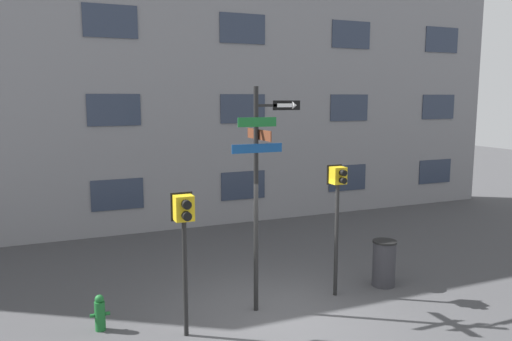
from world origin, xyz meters
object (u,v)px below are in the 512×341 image
Objects in this scene: pedestrian_signal_left at (184,225)px; trash_bin at (384,263)px; street_sign_pole at (260,178)px; fire_hydrant at (100,313)px; pedestrian_signal_right at (338,197)px.

pedestrian_signal_left is 2.47× the size of trash_bin.
street_sign_pole is 1.71× the size of pedestrian_signal_left.
street_sign_pole is 4.23× the size of trash_bin.
pedestrian_signal_left is at bearing -172.66° from trash_bin.
trash_bin is (5.95, -0.19, 0.19)m from fire_hydrant.
pedestrian_signal_right is 5.02m from fire_hydrant.
trash_bin is at bearing 2.45° from pedestrian_signal_right.
fire_hydrant is 5.96m from trash_bin.
street_sign_pole reaches higher than pedestrian_signal_right.
trash_bin is (4.60, 0.59, -1.47)m from pedestrian_signal_left.
trash_bin is at bearing 7.34° from pedestrian_signal_left.
pedestrian_signal_left reaches higher than trash_bin.
trash_bin reaches higher than fire_hydrant.
pedestrian_signal_right is 2.03m from trash_bin.
street_sign_pole is 1.82m from pedestrian_signal_right.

